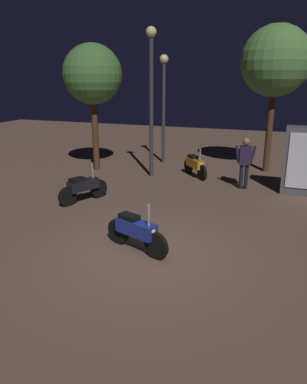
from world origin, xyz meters
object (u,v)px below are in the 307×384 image
motorcycle_blue_foreground (136,231)px  person_rider_beside (245,159)px  motorcycle_black_parked_right (83,187)px  streetlamp_far (164,95)px  streetlamp_near (151,85)px  motorcycle_orange_parked_left (195,165)px

motorcycle_blue_foreground → person_rider_beside: bearing=95.0°
motorcycle_black_parked_right → streetlamp_far: 6.30m
motorcycle_black_parked_right → person_rider_beside: 5.18m
motorcycle_blue_foreground → streetlamp_near: 6.73m
motorcycle_black_parked_right → person_rider_beside: bearing=-30.9°
motorcycle_blue_foreground → motorcycle_black_parked_right: bearing=159.1°
streetlamp_far → streetlamp_near: bearing=-80.9°
motorcycle_blue_foreground → streetlamp_near: bearing=128.6°
motorcycle_orange_parked_left → streetlamp_near: streetlamp_near is taller
person_rider_beside → streetlamp_far: 5.05m
motorcycle_orange_parked_left → streetlamp_far: (-1.90, 1.86, 2.40)m
motorcycle_blue_foreground → streetlamp_far: (-2.31, 8.19, 2.40)m
streetlamp_near → streetlamp_far: streetlamp_near is taller
person_rider_beside → streetlamp_far: (-3.77, 2.81, 1.83)m
motorcycle_black_parked_right → person_rider_beside: person_rider_beside is taller
person_rider_beside → streetlamp_near: streetlamp_near is taller
person_rider_beside → streetlamp_near: 4.09m
person_rider_beside → streetlamp_far: bearing=-138.5°
motorcycle_blue_foreground → person_rider_beside: 5.61m
motorcycle_orange_parked_left → streetlamp_far: streetlamp_far is taller
motorcycle_orange_parked_left → streetlamp_near: size_ratio=0.26×
motorcycle_orange_parked_left → person_rider_beside: (1.88, -0.95, 0.56)m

